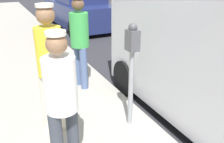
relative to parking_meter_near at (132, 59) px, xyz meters
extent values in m
plane|color=#2D2D33|center=(-1.35, -0.61, -1.18)|extent=(80.00, 80.00, 0.00)
cylinder|color=gray|center=(0.00, 0.00, -0.46)|extent=(0.07, 0.07, 1.15)
cube|color=#4C4C51|center=(0.00, 0.00, 0.26)|extent=(0.14, 0.18, 0.28)
sphere|color=#47474C|center=(0.00, 0.00, 0.43)|extent=(0.12, 0.12, 0.12)
cylinder|color=beige|center=(1.12, -0.40, -0.60)|extent=(0.14, 0.14, 0.85)
cylinder|color=beige|center=(0.92, -0.33, -0.60)|extent=(0.14, 0.14, 0.85)
cylinder|color=yellow|center=(1.02, -0.37, 0.14)|extent=(0.34, 0.34, 0.64)
sphere|color=#8C6647|center=(1.02, -0.37, 0.61)|extent=(0.23, 0.23, 0.23)
cylinder|color=silver|center=(1.02, -0.37, 0.72)|extent=(0.22, 0.22, 0.04)
cylinder|color=#383D47|center=(1.00, 0.39, -0.64)|extent=(0.14, 0.14, 0.78)
cylinder|color=white|center=(1.10, 0.43, 0.04)|extent=(0.34, 0.34, 0.58)
sphere|color=#8C6647|center=(1.10, 0.43, 0.47)|extent=(0.21, 0.21, 0.21)
cylinder|color=silver|center=(1.10, 0.43, 0.57)|extent=(0.20, 0.20, 0.04)
cylinder|color=#4C608C|center=(0.23, -1.62, -0.62)|extent=(0.14, 0.14, 0.83)
cylinder|color=#4C608C|center=(0.20, -1.41, -0.62)|extent=(0.14, 0.14, 0.83)
cylinder|color=green|center=(0.21, -1.51, 0.11)|extent=(0.34, 0.34, 0.62)
sphere|color=brown|center=(0.21, -1.51, 0.56)|extent=(0.22, 0.22, 0.22)
cube|color=black|center=(-1.52, -1.51, 0.38)|extent=(1.84, 0.09, 0.88)
cylinder|color=black|center=(-0.57, -1.12, -0.84)|extent=(0.23, 0.68, 0.68)
cylinder|color=black|center=(-2.47, -1.11, -0.84)|extent=(0.23, 0.68, 0.68)
cube|color=navy|center=(-1.80, -7.36, -0.57)|extent=(1.89, 4.43, 0.89)
cylinder|color=black|center=(-0.91, -8.99, -0.88)|extent=(0.23, 0.60, 0.60)
cylinder|color=black|center=(-2.63, -9.02, -0.88)|extent=(0.23, 0.60, 0.60)
cylinder|color=black|center=(-0.96, -5.69, -0.88)|extent=(0.23, 0.60, 0.60)
cylinder|color=black|center=(-2.68, -5.72, -0.88)|extent=(0.23, 0.60, 0.60)
camera|label=1|loc=(1.61, 2.64, 1.11)|focal=38.71mm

